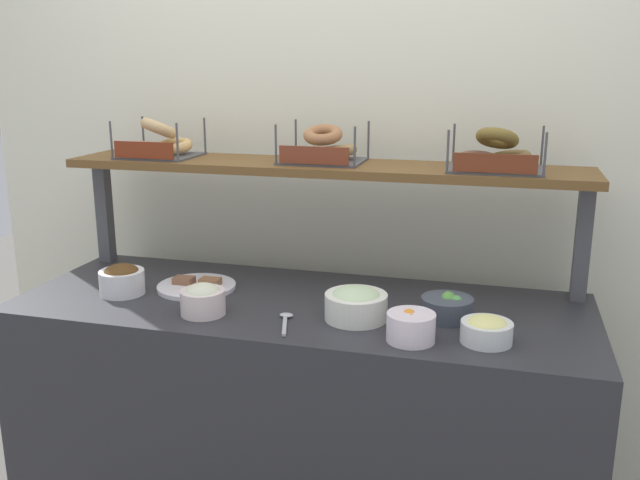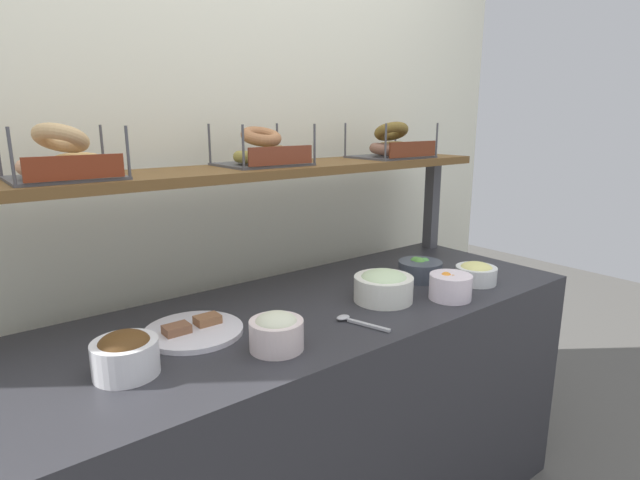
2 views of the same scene
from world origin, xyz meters
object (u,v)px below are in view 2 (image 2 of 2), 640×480
(bowl_egg_salad, at_px, (476,273))
(bagel_basket_cinnamon_raisin, at_px, (391,146))
(bowl_potato_salad, at_px, (276,331))
(bowl_scallion_spread, at_px, (383,286))
(serving_plate_white, at_px, (193,330))
(serving_spoon_near_plate, at_px, (354,321))
(bagel_basket_plain, at_px, (63,161))
(bowl_veggie_mix, at_px, (420,269))
(bowl_fruit_salad, at_px, (450,286))
(bowl_chocolate_spread, at_px, (125,354))
(bagel_basket_everything, at_px, (262,152))

(bowl_egg_salad, distance_m, bagel_basket_cinnamon_raisin, 0.62)
(bowl_potato_salad, xyz_separation_m, bowl_scallion_spread, (0.48, 0.08, 0.00))
(bowl_scallion_spread, xyz_separation_m, bagel_basket_cinnamon_raisin, (0.38, 0.36, 0.43))
(serving_plate_white, relative_size, serving_spoon_near_plate, 1.61)
(bowl_scallion_spread, bearing_deg, bagel_basket_plain, 156.75)
(bowl_potato_salad, height_order, serving_plate_white, bowl_potato_salad)
(serving_plate_white, distance_m, serving_spoon_near_plate, 0.46)
(bowl_scallion_spread, bearing_deg, bowl_veggie_mix, 16.31)
(serving_spoon_near_plate, bearing_deg, serving_plate_white, 151.03)
(serving_plate_white, distance_m, bagel_basket_cinnamon_raisin, 1.12)
(bowl_fruit_salad, bearing_deg, bagel_basket_cinnamon_raisin, 67.79)
(serving_plate_white, bearing_deg, bowl_veggie_mix, -3.93)
(bowl_potato_salad, xyz_separation_m, bagel_basket_cinnamon_raisin, (0.86, 0.44, 0.43))
(bowl_egg_salad, bearing_deg, bagel_basket_plain, 160.44)
(serving_spoon_near_plate, height_order, bagel_basket_plain, bagel_basket_plain)
(bowl_potato_salad, distance_m, serving_plate_white, 0.26)
(bowl_fruit_salad, xyz_separation_m, bowl_scallion_spread, (-0.19, 0.12, 0.01))
(bowl_chocolate_spread, bearing_deg, serving_plate_white, 28.06)
(bowl_potato_salad, distance_m, bowl_scallion_spread, 0.49)
(bowl_potato_salad, xyz_separation_m, serving_spoon_near_plate, (0.27, 0.00, -0.04))
(bowl_egg_salad, relative_size, serving_plate_white, 0.54)
(bowl_scallion_spread, bearing_deg, bagel_basket_cinnamon_raisin, 42.77)
(serving_spoon_near_plate, bearing_deg, bagel_basket_everything, 90.91)
(bowl_veggie_mix, distance_m, serving_spoon_near_plate, 0.51)
(bowl_scallion_spread, height_order, bagel_basket_plain, bagel_basket_plain)
(bowl_scallion_spread, distance_m, bagel_basket_cinnamon_raisin, 0.68)
(bagel_basket_everything, bearing_deg, bowl_egg_salad, -37.43)
(bowl_potato_salad, distance_m, bagel_basket_cinnamon_raisin, 1.06)
(bowl_veggie_mix, distance_m, bagel_basket_everything, 0.72)
(bowl_potato_salad, distance_m, bowl_veggie_mix, 0.77)
(bowl_veggie_mix, height_order, serving_spoon_near_plate, bowl_veggie_mix)
(bowl_egg_salad, height_order, serving_plate_white, bowl_egg_salad)
(bowl_veggie_mix, distance_m, serving_plate_white, 0.88)
(bowl_fruit_salad, distance_m, serving_spoon_near_plate, 0.40)
(bowl_chocolate_spread, height_order, bagel_basket_plain, bagel_basket_plain)
(bowl_chocolate_spread, relative_size, bowl_veggie_mix, 0.95)
(bowl_egg_salad, xyz_separation_m, bowl_veggie_mix, (-0.12, 0.16, -0.00))
(bowl_scallion_spread, distance_m, bowl_veggie_mix, 0.29)
(serving_plate_white, bearing_deg, bowl_egg_salad, -12.29)
(bagel_basket_plain, bearing_deg, bowl_potato_salad, -50.68)
(bowl_scallion_spread, distance_m, bagel_basket_plain, 1.01)
(bowl_egg_salad, bearing_deg, bowl_chocolate_spread, 175.32)
(serving_plate_white, xyz_separation_m, bagel_basket_plain, (-0.24, 0.22, 0.47))
(bowl_chocolate_spread, height_order, serving_plate_white, bowl_chocolate_spread)
(bowl_scallion_spread, height_order, bowl_egg_salad, bowl_scallion_spread)
(bowl_chocolate_spread, relative_size, serving_spoon_near_plate, 0.90)
(serving_plate_white, relative_size, bagel_basket_plain, 1.00)
(bowl_egg_salad, height_order, serving_spoon_near_plate, bowl_egg_salad)
(bowl_egg_salad, bearing_deg, bagel_basket_everything, 142.57)
(bagel_basket_cinnamon_raisin, bearing_deg, bowl_veggie_mix, -111.96)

